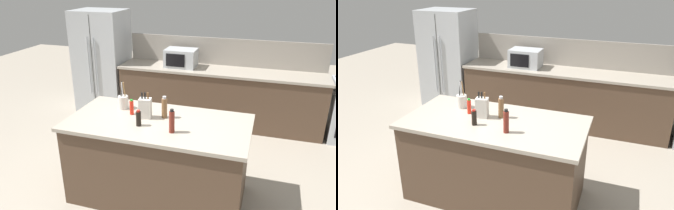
{
  "view_description": "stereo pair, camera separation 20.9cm",
  "coord_description": "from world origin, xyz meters",
  "views": [
    {
      "loc": [
        1.06,
        -2.99,
        2.4
      ],
      "look_at": [
        0.0,
        0.35,
        0.99
      ],
      "focal_mm": 35.0,
      "sensor_mm": 36.0,
      "label": 1
    },
    {
      "loc": [
        1.26,
        -2.92,
        2.4
      ],
      "look_at": [
        0.0,
        0.35,
        0.99
      ],
      "focal_mm": 35.0,
      "sensor_mm": 36.0,
      "label": 2
    }
  ],
  "objects": [
    {
      "name": "knife_block",
      "position": [
        -0.16,
        0.04,
        1.05
      ],
      "size": [
        0.14,
        0.12,
        0.29
      ],
      "rotation": [
        0.0,
        0.0,
        0.16
      ],
      "color": "beige",
      "rests_on": "kitchen_island"
    },
    {
      "name": "microwave",
      "position": [
        -0.36,
        2.2,
        1.09
      ],
      "size": [
        0.51,
        0.39,
        0.3
      ],
      "color": "#ADB2B7",
      "rests_on": "back_counter_run"
    },
    {
      "name": "back_counter_run",
      "position": [
        0.3,
        2.2,
        0.47
      ],
      "size": [
        3.37,
        0.66,
        0.94
      ],
      "color": "#4C3828",
      "rests_on": "ground_plane"
    },
    {
      "name": "soy_sauce_bottle",
      "position": [
        -0.15,
        -0.17,
        1.02
      ],
      "size": [
        0.05,
        0.05,
        0.17
      ],
      "color": "black",
      "rests_on": "kitchen_island"
    },
    {
      "name": "hot_sauce_bottle",
      "position": [
        -0.34,
        0.08,
        1.02
      ],
      "size": [
        0.05,
        0.05,
        0.18
      ],
      "color": "red",
      "rests_on": "kitchen_island"
    },
    {
      "name": "utensil_crock",
      "position": [
        -0.5,
        0.22,
        1.02
      ],
      "size": [
        0.12,
        0.12,
        0.32
      ],
      "color": "beige",
      "rests_on": "kitchen_island"
    },
    {
      "name": "pepper_grinder",
      "position": [
        0.04,
        0.11,
        1.06
      ],
      "size": [
        0.06,
        0.06,
        0.25
      ],
      "color": "brown",
      "rests_on": "kitchen_island"
    },
    {
      "name": "kitchen_island",
      "position": [
        0.0,
        0.0,
        0.47
      ],
      "size": [
        1.95,
        1.0,
        0.94
      ],
      "color": "#4C3828",
      "rests_on": "ground_plane"
    },
    {
      "name": "refrigerator",
      "position": [
        -1.87,
        2.25,
        0.91
      ],
      "size": [
        0.88,
        0.75,
        1.82
      ],
      "color": "#ADB2B7",
      "rests_on": "ground_plane"
    },
    {
      "name": "wall_backsplash",
      "position": [
        0.3,
        2.52,
        1.17
      ],
      "size": [
        3.33,
        0.03,
        0.46
      ],
      "primitive_type": "cube",
      "color": "gray",
      "rests_on": "back_counter_run"
    },
    {
      "name": "ground_plane",
      "position": [
        0.0,
        0.0,
        0.0
      ],
      "size": [
        14.0,
        14.0,
        0.0
      ],
      "primitive_type": "plane",
      "color": "gray"
    },
    {
      "name": "vinegar_bottle",
      "position": [
        0.22,
        -0.21,
        1.06
      ],
      "size": [
        0.06,
        0.06,
        0.25
      ],
      "color": "maroon",
      "rests_on": "kitchen_island"
    }
  ]
}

